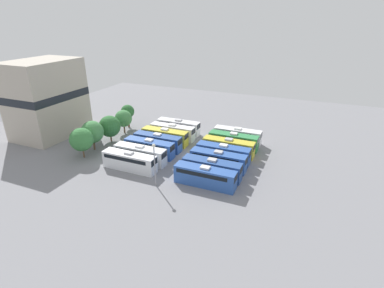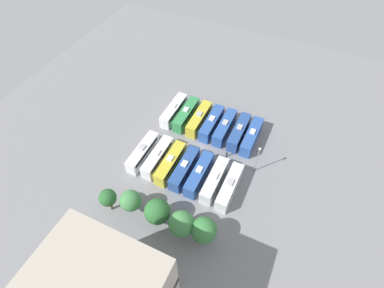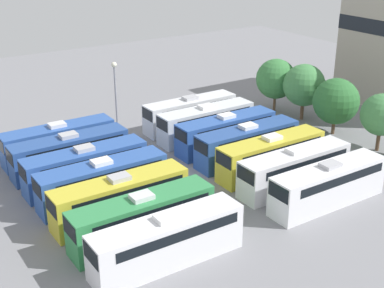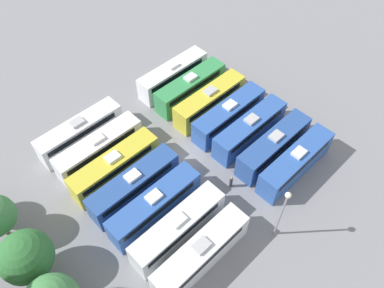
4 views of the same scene
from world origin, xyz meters
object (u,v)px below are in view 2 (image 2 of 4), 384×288
bus_11 (170,163)px  worker_person (227,154)px  tree_3 (131,201)px  bus_8 (214,180)px  bus_2 (225,127)px  bus_4 (199,119)px  bus_1 (239,132)px  bus_5 (186,114)px  bus_13 (143,152)px  bus_9 (199,174)px  bus_12 (158,157)px  bus_7 (229,187)px  tree_1 (182,224)px  bus_3 (212,123)px  bus_6 (174,110)px  bus_10 (184,168)px  tree_4 (108,198)px  light_pole (258,156)px  tree_2 (157,212)px  tree_0 (204,230)px  bus_0 (252,136)px

bus_11 → worker_person: 13.33m
tree_3 → bus_8: bearing=-134.9°
bus_2 → bus_4: size_ratio=1.00×
bus_1 → bus_11: bearing=55.2°
bus_11 → bus_5: bearing=-76.9°
bus_2 → bus_13: bearing=47.2°
bus_9 → bus_11: bearing=-0.1°
bus_11 → bus_12: same height
bus_11 → bus_2: bearing=-114.5°
bus_4 → bus_5: size_ratio=1.00×
bus_7 → tree_1: tree_1 is taller
bus_3 → bus_8: 16.88m
bus_1 → bus_6: (17.80, -0.03, 0.00)m
bus_9 → bus_10: bearing=-0.5°
bus_12 → tree_4: tree_4 is taller
bus_4 → tree_3: size_ratio=1.83×
bus_11 → light_pole: bearing=-157.1°
bus_9 → tree_2: bearing=75.7°
bus_12 → bus_3: bearing=-114.9°
tree_1 → bus_7: bearing=-111.0°
bus_11 → bus_13: bearing=-0.6°
bus_1 → bus_12: same height
tree_0 → tree_2: 9.56m
bus_0 → bus_3: 10.40m
bus_0 → bus_11: same height
bus_2 → tree_2: tree_2 is taller
bus_10 → tree_3: (5.47, 12.69, 2.02)m
bus_3 → tree_0: bearing=109.7°
bus_9 → tree_3: size_ratio=1.83×
worker_person → bus_13: bearing=25.6°
tree_2 → bus_8: bearing=-118.6°
bus_10 → bus_7: bearing=178.6°
bus_5 → tree_1: 31.17m
bus_6 → tree_3: size_ratio=1.83×
bus_0 → bus_1: 3.26m
bus_11 → tree_4: tree_4 is taller
bus_12 → worker_person: bus_12 is taller
bus_6 → tree_3: bearing=100.3°
bus_13 → light_pole: 25.86m
bus_0 → tree_2: size_ratio=1.75×
bus_8 → bus_12: same height
tree_4 → bus_10: bearing=-124.1°
bus_12 → tree_2: size_ratio=1.75×
bus_12 → light_pole: 22.26m
bus_13 → tree_3: 13.91m
bus_5 → tree_2: 28.89m
bus_3 → light_pole: size_ratio=1.38×
tree_0 → bus_9: bearing=-62.4°
bus_6 → bus_9: bearing=132.4°
bus_3 → bus_12: size_ratio=1.00×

